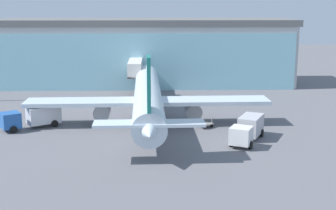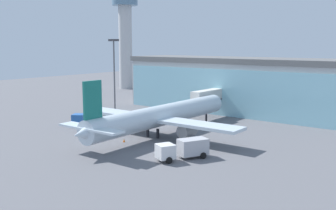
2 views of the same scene
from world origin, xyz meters
name	(u,v)px [view 1 (image 1 of 2)]	position (x,y,z in m)	size (l,w,h in m)	color
ground	(145,138)	(0.00, 0.00, 0.00)	(240.00, 240.00, 0.00)	slate
terminal_building	(146,52)	(0.00, 37.41, 6.24)	(56.12, 15.22, 12.48)	#B3B3B3
jet_bridge	(136,67)	(-1.80, 27.41, 4.59)	(2.38, 12.23, 5.97)	silver
airplane	(148,98)	(0.32, 7.41, 3.33)	(31.48, 38.37, 10.55)	silver
catering_truck	(33,117)	(-14.20, 5.09, 1.47)	(7.37, 5.69, 2.65)	#2659A5
fuel_truck	(248,129)	(11.79, -1.67, 1.47)	(5.23, 7.51, 2.65)	silver
baggage_cart	(202,123)	(7.20, 4.82, 0.50)	(3.00, 3.18, 1.50)	#9E998C
safety_cone_nose	(135,136)	(-1.21, 0.02, 0.28)	(0.36, 0.36, 0.55)	orange
safety_cone_wingtip	(47,118)	(-13.29, 8.89, 0.28)	(0.36, 0.36, 0.55)	orange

